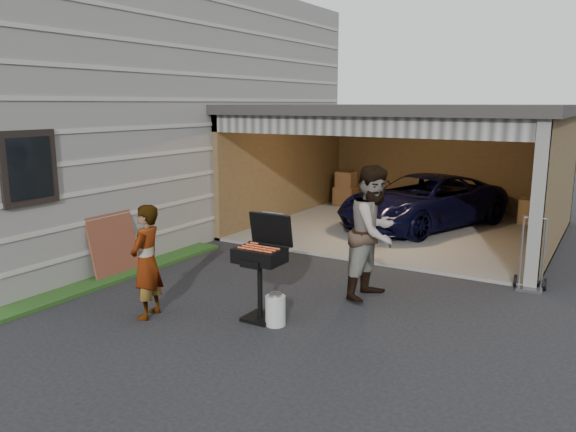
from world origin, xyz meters
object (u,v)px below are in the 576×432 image
man (374,232)px  propane_tank (275,311)px  bbq_grill (261,259)px  hand_truck (530,276)px  woman (147,262)px  minivan (423,204)px  plywood_panel (114,245)px

man → propane_tank: (-0.67, -1.73, -0.81)m
bbq_grill → hand_truck: size_ratio=1.22×
woman → propane_tank: size_ratio=3.90×
propane_tank → bbq_grill: bearing=162.5°
woman → man: bearing=120.7°
minivan → plywood_panel: 7.16m
propane_tank → plywood_panel: 3.63m
propane_tank → hand_truck: hand_truck is taller
bbq_grill → man: bearing=59.8°
woman → propane_tank: bearing=96.5°
woman → plywood_panel: size_ratio=1.46×
man → hand_truck: size_ratio=1.71×
woman → man: 3.36m
bbq_grill → hand_truck: (2.99, 3.24, -0.64)m
man → woman: bearing=142.6°
bbq_grill → hand_truck: 4.46m
propane_tank → plywood_panel: plywood_panel is taller
man → bbq_grill: 1.91m
minivan → hand_truck: bearing=-29.0°
man → plywood_panel: bearing=113.9°
minivan → woman: bearing=-80.6°
minivan → woman: (-1.53, -7.40, 0.18)m
bbq_grill → propane_tank: bbq_grill is taller
woman → bbq_grill: 1.58m
minivan → propane_tank: size_ratio=10.81×
woman → plywood_panel: (-1.90, 1.12, -0.26)m
minivan → plywood_panel: size_ratio=4.05×
minivan → propane_tank: 6.77m
man → hand_truck: 2.71m
bbq_grill → plywood_panel: bbq_grill is taller
hand_truck → minivan: bearing=126.0°
plywood_panel → minivan: bearing=61.4°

